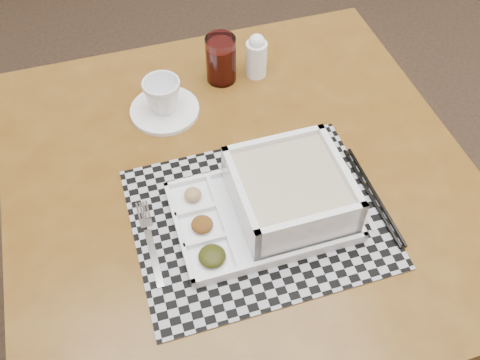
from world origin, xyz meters
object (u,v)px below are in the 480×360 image
dining_table (241,196)px  serving_tray (283,197)px  juice_glass (221,61)px  cup (163,96)px  creamer_bottle (256,56)px

dining_table → serving_tray: size_ratio=2.85×
juice_glass → serving_tray: bearing=-88.4°
dining_table → cup: cup is taller
serving_tray → creamer_bottle: creamer_bottle is taller
dining_table → serving_tray: serving_tray is taller
cup → creamer_bottle: 0.24m
dining_table → creamer_bottle: 0.33m
dining_table → creamer_bottle: creamer_bottle is taller
serving_tray → cup: bearing=116.3°
serving_tray → creamer_bottle: (0.07, 0.38, 0.01)m
serving_tray → dining_table: bearing=115.0°
cup → creamer_bottle: (0.23, 0.07, 0.00)m
serving_tray → cup: 0.36m
cup → creamer_bottle: bearing=0.0°
cup → juice_glass: 0.16m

